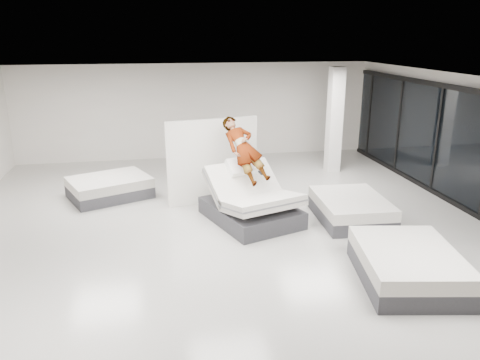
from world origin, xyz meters
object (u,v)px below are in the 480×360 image
(hero_bed, at_px, (251,204))
(flat_bed_right_far, at_px, (351,209))
(person, at_px, (244,161))
(flat_bed_left_far, at_px, (110,187))
(flat_bed_right_near, at_px, (408,265))
(column, at_px, (335,120))
(divider_panel, at_px, (213,161))
(remote, at_px, (260,173))

(hero_bed, distance_m, flat_bed_right_far, 2.31)
(person, relative_size, flat_bed_left_far, 0.76)
(hero_bed, xyz_separation_m, flat_bed_left_far, (-3.33, 2.28, -0.15))
(hero_bed, distance_m, flat_bed_right_near, 3.82)
(person, bearing_deg, flat_bed_left_far, 129.40)
(flat_bed_right_near, bearing_deg, column, 79.54)
(flat_bed_right_far, relative_size, column, 0.64)
(person, height_order, divider_panel, divider_panel)
(flat_bed_right_far, xyz_separation_m, flat_bed_right_near, (-0.17, -2.81, 0.02))
(flat_bed_right_far, bearing_deg, column, 74.77)
(hero_bed, bearing_deg, flat_bed_left_far, 145.59)
(remote, relative_size, column, 0.04)
(divider_panel, xyz_separation_m, flat_bed_left_far, (-2.65, 0.81, -0.80))
(remote, distance_m, flat_bed_left_far, 4.27)
(person, height_order, flat_bed_right_far, person)
(divider_panel, height_order, flat_bed_right_far, divider_panel)
(person, relative_size, flat_bed_right_far, 0.87)
(divider_panel, xyz_separation_m, flat_bed_right_near, (2.78, -4.66, -0.78))
(flat_bed_left_far, bearing_deg, person, -31.48)
(remote, bearing_deg, column, 29.43)
(hero_bed, height_order, flat_bed_right_far, hero_bed)
(flat_bed_right_far, height_order, flat_bed_right_near, flat_bed_right_near)
(flat_bed_left_far, bearing_deg, remote, -32.19)
(remote, height_order, flat_bed_right_far, remote)
(flat_bed_right_near, distance_m, flat_bed_left_far, 7.70)
(flat_bed_right_far, xyz_separation_m, column, (1.08, 3.98, 1.33))
(divider_panel, xyz_separation_m, column, (4.04, 2.13, 0.53))
(flat_bed_right_far, distance_m, flat_bed_left_far, 6.20)
(hero_bed, bearing_deg, remote, 12.57)
(hero_bed, xyz_separation_m, flat_bed_right_near, (2.10, -3.19, -0.13))
(divider_panel, bearing_deg, column, 16.68)
(flat_bed_left_far, height_order, column, column)
(person, height_order, flat_bed_left_far, person)
(remote, bearing_deg, hero_bed, 173.46)
(hero_bed, bearing_deg, column, 47.03)
(flat_bed_right_near, bearing_deg, person, 122.30)
(hero_bed, relative_size, flat_bed_right_near, 1.09)
(flat_bed_right_far, relative_size, flat_bed_left_far, 0.87)
(flat_bed_right_near, bearing_deg, remote, 120.24)
(flat_bed_right_far, bearing_deg, flat_bed_right_near, -93.47)
(flat_bed_left_far, xyz_separation_m, column, (6.68, 1.32, 1.33))
(divider_panel, relative_size, flat_bed_left_far, 1.00)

